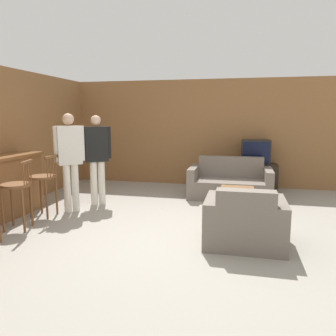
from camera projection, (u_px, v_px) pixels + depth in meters
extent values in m
plane|color=gray|center=(166.00, 236.00, 4.73)|extent=(24.00, 24.00, 0.00)
cube|color=olive|center=(200.00, 133.00, 8.13)|extent=(9.40, 0.08, 2.60)
cube|color=olive|center=(25.00, 137.00, 6.54)|extent=(0.08, 8.74, 2.60)
cylinder|color=brown|center=(16.00, 185.00, 4.93)|extent=(0.52, 0.52, 0.04)
cylinder|color=brown|center=(12.00, 205.00, 5.13)|extent=(0.04, 0.04, 0.67)
cylinder|color=brown|center=(3.00, 211.00, 4.83)|extent=(0.04, 0.04, 0.67)
cylinder|color=brown|center=(31.00, 205.00, 5.14)|extent=(0.04, 0.04, 0.67)
cylinder|color=brown|center=(23.00, 211.00, 4.84)|extent=(0.04, 0.04, 0.67)
cylinder|color=brown|center=(31.00, 172.00, 5.03)|extent=(0.02, 0.02, 0.31)
cylinder|color=brown|center=(29.00, 173.00, 4.95)|extent=(0.02, 0.02, 0.31)
cylinder|color=brown|center=(26.00, 174.00, 4.86)|extent=(0.02, 0.02, 0.31)
cylinder|color=brown|center=(24.00, 175.00, 4.78)|extent=(0.02, 0.02, 0.31)
cube|color=brown|center=(27.00, 162.00, 4.88)|extent=(0.12, 0.37, 0.04)
cylinder|color=brown|center=(42.00, 177.00, 5.58)|extent=(0.44, 0.44, 0.04)
cylinder|color=brown|center=(41.00, 195.00, 5.82)|extent=(0.04, 0.04, 0.67)
cylinder|color=brown|center=(30.00, 199.00, 5.53)|extent=(0.04, 0.04, 0.67)
cylinder|color=brown|center=(56.00, 195.00, 5.76)|extent=(0.04, 0.04, 0.67)
cylinder|color=brown|center=(47.00, 200.00, 5.46)|extent=(0.04, 0.04, 0.67)
cylinder|color=brown|center=(56.00, 166.00, 5.64)|extent=(0.02, 0.02, 0.31)
cylinder|color=brown|center=(53.00, 167.00, 5.56)|extent=(0.02, 0.02, 0.31)
cylinder|color=brown|center=(50.00, 167.00, 5.48)|extent=(0.02, 0.02, 0.31)
cylinder|color=brown|center=(47.00, 168.00, 5.39)|extent=(0.02, 0.02, 0.31)
cube|color=brown|center=(51.00, 157.00, 5.49)|extent=(0.04, 0.37, 0.04)
cube|color=#70665B|center=(230.00, 189.00, 6.93)|extent=(1.39, 0.92, 0.39)
cube|color=#70665B|center=(231.00, 167.00, 7.20)|extent=(1.39, 0.22, 0.45)
cube|color=#70665B|center=(193.00, 181.00, 7.08)|extent=(0.16, 0.92, 0.64)
cube|color=#70665B|center=(268.00, 185.00, 6.74)|extent=(0.16, 0.92, 0.64)
cube|color=#70665B|center=(244.00, 230.00, 4.43)|extent=(0.73, 0.87, 0.39)
cube|color=#70665B|center=(246.00, 207.00, 4.05)|extent=(0.73, 0.22, 0.43)
cube|color=#70665B|center=(279.00, 224.00, 4.31)|extent=(0.16, 0.87, 0.62)
cube|color=#70665B|center=(211.00, 219.00, 4.51)|extent=(0.16, 0.87, 0.62)
cube|color=brown|center=(237.00, 192.00, 5.66)|extent=(0.59, 0.97, 0.04)
cube|color=brown|center=(220.00, 210.00, 5.32)|extent=(0.06, 0.06, 0.40)
cube|color=brown|center=(252.00, 212.00, 5.21)|extent=(0.06, 0.06, 0.40)
cube|color=brown|center=(223.00, 197.00, 6.18)|extent=(0.06, 0.06, 0.40)
cube|color=brown|center=(251.00, 199.00, 6.07)|extent=(0.06, 0.06, 0.40)
cube|color=#2D2319|center=(255.00, 177.00, 7.64)|extent=(1.02, 0.45, 0.63)
cube|color=black|center=(256.00, 152.00, 7.55)|extent=(0.65, 0.42, 0.55)
cube|color=black|center=(256.00, 153.00, 7.34)|extent=(0.58, 0.01, 0.48)
cube|color=maroon|center=(231.00, 191.00, 5.60)|extent=(0.23, 0.20, 0.03)
cylinder|color=silver|center=(94.00, 183.00, 6.38)|extent=(0.13, 0.13, 0.85)
cylinder|color=silver|center=(102.00, 183.00, 6.43)|extent=(0.13, 0.13, 0.85)
cube|color=black|center=(96.00, 144.00, 6.28)|extent=(0.46, 0.37, 0.67)
cylinder|color=black|center=(84.00, 143.00, 6.20)|extent=(0.09, 0.09, 0.62)
cylinder|color=black|center=(109.00, 142.00, 6.36)|extent=(0.09, 0.09, 0.62)
sphere|color=tan|center=(96.00, 120.00, 6.21)|extent=(0.19, 0.19, 0.19)
cylinder|color=silver|center=(67.00, 188.00, 5.88)|extent=(0.13, 0.13, 0.86)
cylinder|color=silver|center=(75.00, 188.00, 5.95)|extent=(0.13, 0.13, 0.86)
cube|color=beige|center=(69.00, 145.00, 5.79)|extent=(0.42, 0.40, 0.68)
cylinder|color=beige|center=(56.00, 144.00, 5.67)|extent=(0.08, 0.08, 0.63)
cylinder|color=beige|center=(82.00, 143.00, 5.89)|extent=(0.08, 0.08, 0.63)
sphere|color=tan|center=(68.00, 119.00, 5.72)|extent=(0.20, 0.20, 0.20)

